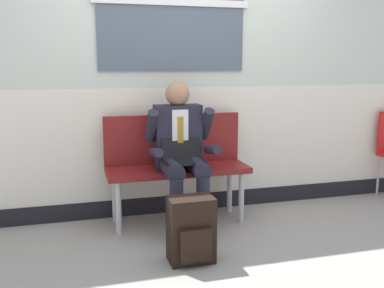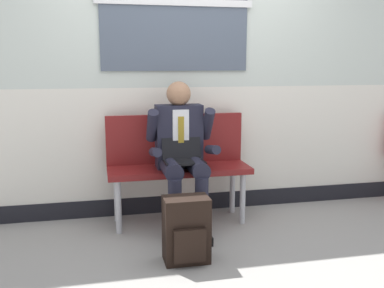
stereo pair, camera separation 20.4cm
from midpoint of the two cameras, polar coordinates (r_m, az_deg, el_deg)
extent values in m
plane|color=gray|center=(3.70, 0.30, -11.97)|extent=(18.00, 18.00, 0.00)
cube|color=beige|center=(4.16, -2.59, 17.83)|extent=(5.20, 0.12, 1.50)
cube|color=silver|center=(4.19, -2.45, 0.40)|extent=(5.20, 0.12, 1.03)
cube|color=black|center=(4.34, -2.39, -7.37)|extent=(5.20, 0.14, 0.16)
cube|color=#4C5666|center=(4.07, -4.09, 17.96)|extent=(1.34, 0.02, 1.20)
cube|color=silver|center=(4.06, -4.06, 17.97)|extent=(1.42, 0.03, 0.06)
cube|color=maroon|center=(3.87, -3.36, -3.40)|extent=(1.25, 0.42, 0.05)
cube|color=maroon|center=(3.99, -3.95, 0.67)|extent=(1.25, 0.04, 0.45)
cylinder|color=#B7B7BC|center=(3.72, -11.12, -8.24)|extent=(0.05, 0.05, 0.46)
cylinder|color=#B7B7BC|center=(4.01, -11.47, -6.88)|extent=(0.05, 0.05, 0.46)
cylinder|color=#B7B7BC|center=(3.95, 4.96, -6.98)|extent=(0.05, 0.05, 0.46)
cylinder|color=#B7B7BC|center=(4.22, 3.52, -5.80)|extent=(0.05, 0.05, 0.46)
cylinder|color=#1E1E2D|center=(3.63, -4.36, -3.21)|extent=(0.15, 0.40, 0.15)
cylinder|color=#1E1E2D|center=(3.54, -3.68, -8.65)|extent=(0.11, 0.11, 0.51)
cube|color=black|center=(3.56, -3.43, -12.30)|extent=(0.10, 0.26, 0.07)
cylinder|color=#1E1E2D|center=(3.68, -1.00, -2.99)|extent=(0.15, 0.40, 0.15)
cylinder|color=#1E1E2D|center=(3.59, -0.20, -8.35)|extent=(0.11, 0.11, 0.51)
cube|color=black|center=(3.61, 0.06, -11.95)|extent=(0.10, 0.26, 0.07)
cube|color=#1E1E2D|center=(3.81, -3.41, 0.99)|extent=(0.40, 0.18, 0.55)
cube|color=silver|center=(3.71, -3.11, 1.52)|extent=(0.14, 0.01, 0.39)
cube|color=olive|center=(3.70, -3.08, 1.04)|extent=(0.05, 0.01, 0.33)
sphere|color=#9E7051|center=(3.76, -3.47, 6.55)|extent=(0.21, 0.21, 0.21)
cylinder|color=#1E1E2D|center=(3.68, -6.85, 2.33)|extent=(0.09, 0.25, 0.30)
cylinder|color=#1E1E2D|center=(3.55, -6.36, -1.13)|extent=(0.08, 0.27, 0.12)
cylinder|color=#1E1E2D|center=(3.78, 0.36, 2.63)|extent=(0.09, 0.25, 0.30)
cylinder|color=#1E1E2D|center=(3.65, 1.09, -0.72)|extent=(0.08, 0.27, 0.12)
cube|color=black|center=(3.61, -2.57, -2.36)|extent=(0.33, 0.22, 0.02)
cube|color=black|center=(3.71, -3.04, -0.27)|extent=(0.33, 0.08, 0.21)
cube|color=black|center=(3.20, -1.99, -11.08)|extent=(0.32, 0.21, 0.48)
cube|color=black|center=(3.11, -1.42, -13.13)|extent=(0.23, 0.04, 0.24)
cylinder|color=#A5A5AA|center=(5.08, 22.04, -3.84)|extent=(0.02, 0.02, 0.44)
camera|label=1|loc=(0.10, -91.60, -0.30)|focal=40.94mm
camera|label=2|loc=(0.10, 88.40, 0.30)|focal=40.94mm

